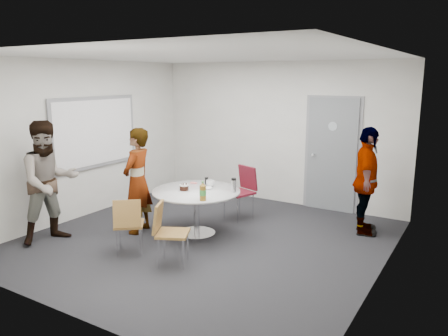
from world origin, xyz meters
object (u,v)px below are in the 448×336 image
Objects in this scene: chair_near_left at (128,221)px; chair_far at (243,187)px; door at (332,155)px; person_main at (137,181)px; chair_near_right at (166,227)px; person_left at (49,182)px; table at (197,197)px; person_right at (366,181)px; whiteboard at (96,132)px.

chair_far is at bearing 38.67° from chair_near_left.
door reaches higher than person_main.
person_left reaches higher than chair_near_right.
chair_near_left is 0.99m from person_main.
door is 2.62× the size of chair_near_left.
person_right is at bearing 32.34° from table.
door is 1.12× the size of whiteboard.
person_main is (-0.52, 0.77, 0.34)m from chair_near_left.
person_main is (-2.21, -2.72, -0.20)m from door.
person_main is (-0.86, -0.38, 0.22)m from table.
chair_far is at bearing -21.34° from person_left.
chair_near_right is 0.92× the size of chair_far.
table is at bearing -119.85° from door.
person_left is at bearing -69.91° from whiteboard.
door is at bearing 129.14° from person_main.
chair_near_left is at bearing 95.41° from chair_far.
whiteboard reaches higher than chair_near_right.
whiteboard is 2.93m from chair_near_right.
person_main is 3.53m from person_right.
table is 2.61m from person_right.
person_main is at bearing -129.06° from door.
door is at bearing 26.45° from person_right.
door is 2.73m from table.
person_right reaches higher than chair_near_right.
door is 4.25m from whiteboard.
person_right is (4.41, 1.33, -0.61)m from whiteboard.
door is 3.51m from person_main.
person_left is (-1.91, -2.41, 0.35)m from chair_far.
chair_near_left is 0.49× the size of person_main.
person_main is at bearing -156.31° from table.
chair_near_right is 3.17m from person_right.
chair_near_right is at bearing -34.93° from chair_near_left.
person_right is (0.85, -0.95, -0.19)m from door.
person_right is at bearing -48.26° from door.
door is 1.29m from person_right.
person_left reaches higher than chair_near_left.
chair_near_left is 3.61m from person_right.
door is 1.28× the size of person_main.
whiteboard is (-3.56, -2.28, 0.42)m from door.
chair_near_left is at bearing 22.05° from person_main.
person_left reaches higher than table.
whiteboard is 1.41× the size of table.
chair_near_left is at bearing -115.85° from door.
chair_far is 3.10m from person_left.
person_main reaches higher than table.
person_right is at bearing 16.77° from whiteboard.
table is 2.19m from person_left.
whiteboard is 2.37m from table.
person_left is at bearing 109.65° from person_right.
person_left is (-1.71, -1.34, 0.29)m from table.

